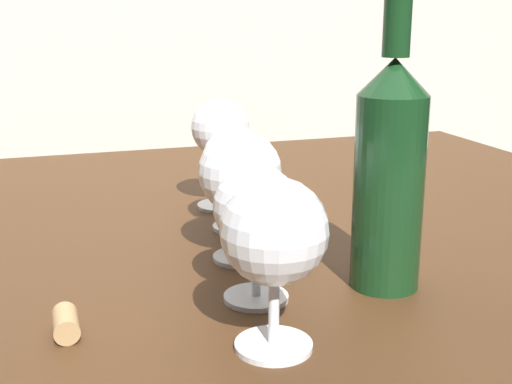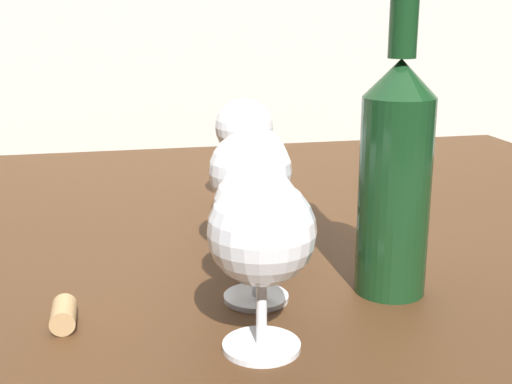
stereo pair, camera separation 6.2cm
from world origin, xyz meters
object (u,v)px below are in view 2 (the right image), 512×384
(wine_glass_white, at_px, (244,130))
(cork, at_px, (64,314))
(wine_glass_merlot, at_px, (254,162))
(wine_glass_cabernet, at_px, (250,174))
(wine_glass_amber, at_px, (262,236))
(wine_glass_port, at_px, (256,211))
(wine_bottle, at_px, (395,173))

(wine_glass_white, xyz_separation_m, cork, (-0.23, -0.33, -0.10))
(wine_glass_merlot, bearing_deg, wine_glass_cabernet, -104.12)
(wine_glass_amber, distance_m, wine_glass_cabernet, 0.21)
(wine_glass_amber, xyz_separation_m, wine_glass_merlot, (0.06, 0.31, -0.01))
(wine_glass_port, height_order, wine_bottle, wine_bottle)
(wine_glass_cabernet, relative_size, wine_bottle, 0.48)
(wine_glass_white, bearing_deg, wine_glass_merlot, -94.10)
(wine_glass_white, distance_m, cork, 0.41)
(wine_glass_port, distance_m, cork, 0.19)
(wine_glass_amber, distance_m, cork, 0.20)
(wine_glass_white, bearing_deg, wine_glass_amber, -99.32)
(wine_glass_amber, height_order, cork, wine_glass_amber)
(wine_glass_port, xyz_separation_m, wine_glass_cabernet, (0.02, 0.11, 0.01))
(wine_glass_cabernet, relative_size, wine_glass_white, 0.95)
(wine_glass_port, distance_m, wine_glass_merlot, 0.22)
(wine_bottle, bearing_deg, wine_glass_merlot, 112.36)
(wine_glass_merlot, bearing_deg, wine_bottle, -67.64)
(wine_glass_cabernet, bearing_deg, wine_glass_port, -99.06)
(wine_glass_amber, height_order, wine_glass_cabernet, same)
(wine_glass_white, relative_size, wine_bottle, 0.51)
(wine_bottle, bearing_deg, wine_glass_white, 104.67)
(wine_glass_merlot, bearing_deg, wine_glass_port, -101.58)
(wine_glass_white, height_order, cork, wine_glass_white)
(wine_glass_amber, height_order, wine_bottle, wine_bottle)
(wine_glass_port, bearing_deg, cork, -174.04)
(wine_bottle, bearing_deg, wine_glass_amber, -149.17)
(wine_glass_amber, bearing_deg, wine_glass_merlot, 79.04)
(wine_glass_port, xyz_separation_m, cork, (-0.18, -0.02, -0.08))
(wine_glass_merlot, xyz_separation_m, wine_glass_white, (0.01, 0.10, 0.02))
(wine_glass_cabernet, height_order, wine_bottle, wine_bottle)
(wine_glass_white, bearing_deg, cork, -124.65)
(wine_glass_amber, height_order, wine_glass_port, wine_glass_amber)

